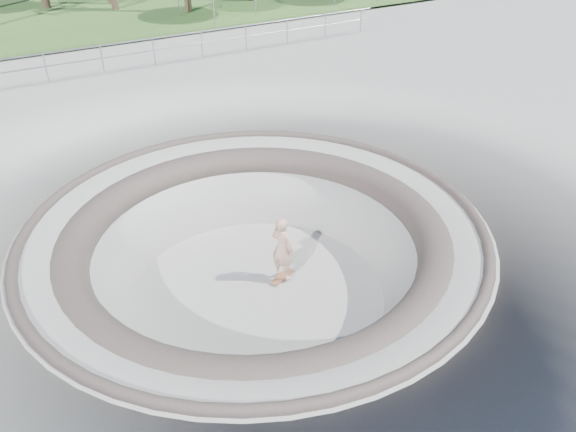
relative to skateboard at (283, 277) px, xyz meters
The scene contains 6 objects.
ground 2.00m from the skateboard, behind, with size 180.00×180.00×0.00m, color #A3A29E.
skate_bowl 0.78m from the skateboard, behind, with size 14.00×14.00×4.10m.
distant_hills 57.37m from the skateboard, 86.98° to the left, with size 103.20×45.00×28.60m.
safety_railing 12.17m from the skateboard, 93.72° to the left, with size 25.00×0.06×1.03m.
skateboard is the anchor object (origin of this frame).
skater 0.86m from the skateboard, 90.00° to the left, with size 0.61×0.40×1.68m, color tan.
Camera 1 is at (-4.73, -9.33, 6.76)m, focal length 35.00 mm.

